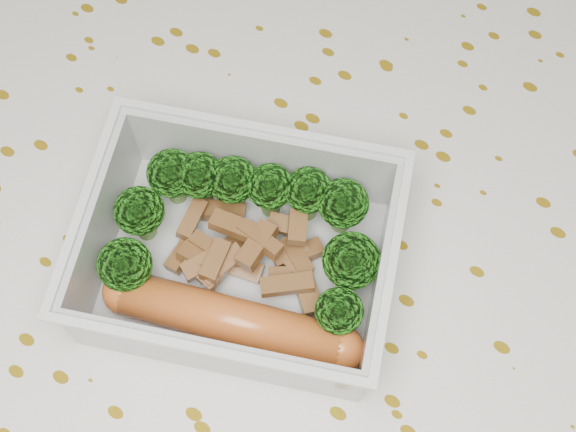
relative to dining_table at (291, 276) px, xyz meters
The scene contains 7 objects.
ground_plane 0.67m from the dining_table, ahead, with size 4.00×4.00×0.00m, color olive.
dining_table is the anchor object (origin of this frame).
tablecloth 0.05m from the dining_table, ahead, with size 1.46×0.96×0.19m.
lunch_container 0.12m from the dining_table, 103.29° to the right, with size 0.20×0.18×0.06m.
broccoli_florets 0.12m from the dining_table, 127.96° to the right, with size 0.15×0.12×0.04m.
meat_pile 0.11m from the dining_table, 106.41° to the right, with size 0.10×0.07×0.03m.
sausage 0.13m from the dining_table, 85.57° to the right, with size 0.14×0.06×0.03m.
Camera 1 is at (0.10, -0.16, 1.19)m, focal length 50.00 mm.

